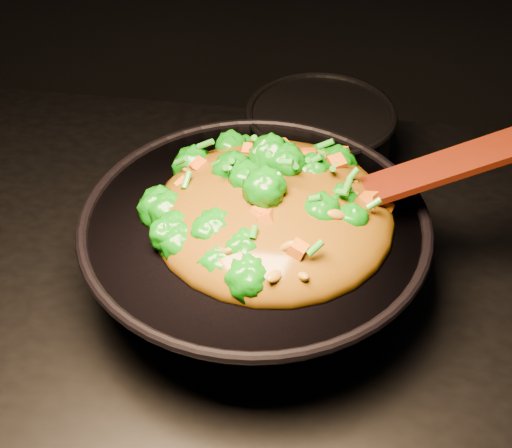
# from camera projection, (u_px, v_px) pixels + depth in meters

# --- Properties ---
(wok) EXTENTS (0.49, 0.49, 0.11)m
(wok) POSITION_uv_depth(u_px,v_px,m) (255.00, 254.00, 0.87)
(wok) COLOR black
(wok) RESTS_ON stovetop
(stir_fry) EXTENTS (0.35, 0.35, 0.10)m
(stir_fry) POSITION_uv_depth(u_px,v_px,m) (274.00, 187.00, 0.80)
(stir_fry) COLOR #0F7C08
(stir_fry) RESTS_ON wok
(spatula) EXTENTS (0.31, 0.10, 0.13)m
(spatula) POSITION_uv_depth(u_px,v_px,m) (417.00, 176.00, 0.81)
(spatula) COLOR #3C1108
(spatula) RESTS_ON wok
(back_pot) EXTENTS (0.26, 0.26, 0.12)m
(back_pot) POSITION_uv_depth(u_px,v_px,m) (319.00, 144.00, 1.04)
(back_pot) COLOR black
(back_pot) RESTS_ON stovetop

